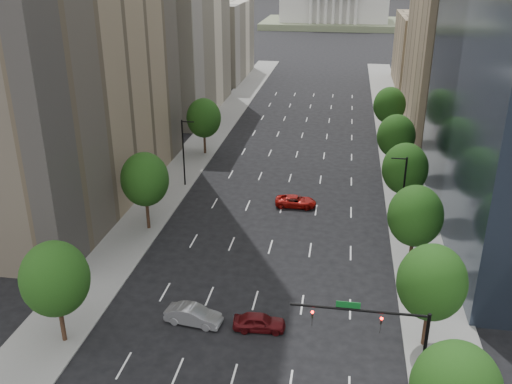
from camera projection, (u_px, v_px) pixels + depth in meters
The scene contains 22 objects.
sidewalk_left at pixel (159, 199), 69.99m from camera, with size 6.00×200.00×0.15m, color slate.
sidewalk_right at pixel (413, 216), 65.46m from camera, with size 6.00×200.00×0.15m, color slate.
midrise_cream_left at pixel (177, 18), 103.65m from camera, with size 14.00×30.00×35.00m, color beige.
filler_left at pixel (217, 40), 136.96m from camera, with size 14.00×26.00×18.00m, color beige.
parking_tan_right at pixel (457, 40), 94.59m from camera, with size 14.00×30.00×30.00m, color #8C7759.
filler_right at pixel (429, 51), 127.31m from camera, with size 14.00×26.00×16.00m, color #8C7759.
tree_right_1 at pixel (432, 282), 41.65m from camera, with size 5.20×5.20×8.75m.
tree_right_2 at pixel (415, 216), 52.61m from camera, with size 5.20×5.20×8.61m.
tree_right_3 at pixel (405, 169), 63.40m from camera, with size 5.20×5.20×8.89m.
tree_right_4 at pixel (396, 136), 76.29m from camera, with size 5.20×5.20×8.46m.
tree_right_5 at pixel (389, 105), 90.72m from camera, with size 5.20×5.20×8.75m.
tree_left_0 at pixel (55, 279), 42.11m from camera, with size 5.20×5.20×8.75m.
tree_left_1 at pixel (145, 179), 60.20m from camera, with size 5.20×5.20×8.97m.
tree_left_2 at pixel (204, 118), 83.94m from camera, with size 5.20×5.20×8.68m.
streetlight_rn at pixel (402, 194), 59.35m from camera, with size 1.70×0.20×9.00m.
streetlight_ln at pixel (184, 151), 72.37m from camera, with size 1.70×0.20×9.00m.
traffic_signal at pixel (388, 334), 36.92m from camera, with size 9.12×0.40×7.38m.
capitol at pixel (334, 5), 236.80m from camera, with size 60.00×40.00×35.20m.
foothills at pixel (377, 26), 567.64m from camera, with size 720.00×413.00×263.00m.
car_maroon at pixel (259, 322), 45.46m from camera, with size 1.72×4.27×1.46m, color #4F0D10.
car_silver at pixel (193, 315), 46.22m from camera, with size 1.66×4.76×1.57m, color gray.
car_red_far at pixel (296, 201), 67.85m from camera, with size 2.28×4.95×1.38m, color #9A0F0B.
Camera 1 is at (6.73, -1.33, 28.23)m, focal length 39.23 mm.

